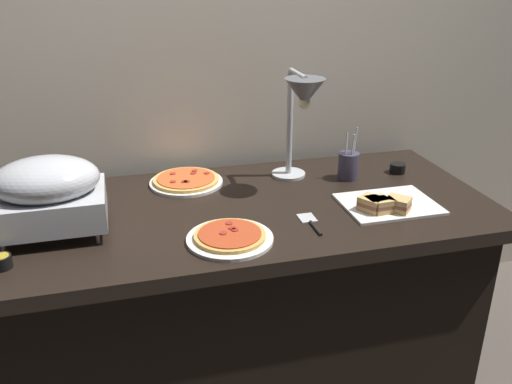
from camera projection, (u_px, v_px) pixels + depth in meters
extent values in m
plane|color=#4C443D|center=(237.00, 371.00, 2.28)|extent=(8.00, 8.00, 0.00)
cube|color=beige|center=(206.00, 62.00, 2.25)|extent=(4.40, 0.04, 2.40)
cube|color=black|center=(235.00, 213.00, 1.99)|extent=(1.90, 0.84, 0.05)
cube|color=black|center=(236.00, 300.00, 2.14)|extent=(1.75, 0.74, 0.71)
cylinder|color=#B7BABF|center=(3.00, 248.00, 1.65)|extent=(0.01, 0.01, 0.04)
cylinder|color=#B7BABF|center=(98.00, 237.00, 1.72)|extent=(0.01, 0.01, 0.04)
cylinder|color=#B7BABF|center=(13.00, 218.00, 1.85)|extent=(0.01, 0.01, 0.04)
cylinder|color=#B7BABF|center=(98.00, 209.00, 1.91)|extent=(0.01, 0.01, 0.04)
cube|color=#B7BABF|center=(51.00, 207.00, 1.75)|extent=(0.35, 0.27, 0.10)
ellipsoid|color=#B7BABF|center=(46.00, 179.00, 1.72)|extent=(0.33, 0.26, 0.14)
cylinder|color=#B7BABF|center=(288.00, 174.00, 2.26)|extent=(0.14, 0.14, 0.01)
cylinder|color=#B7BABF|center=(290.00, 123.00, 2.18)|extent=(0.02, 0.02, 0.42)
cylinder|color=#B7BABF|center=(298.00, 74.00, 2.02)|extent=(0.02, 0.16, 0.02)
cone|color=#595B60|center=(305.00, 92.00, 1.97)|extent=(0.15, 0.15, 0.10)
sphere|color=#F9EAB2|center=(304.00, 103.00, 1.98)|extent=(0.04, 0.04, 0.04)
cylinder|color=white|center=(230.00, 239.00, 1.74)|extent=(0.28, 0.28, 0.01)
cylinder|color=gold|center=(230.00, 236.00, 1.73)|extent=(0.23, 0.23, 0.01)
cylinder|color=#AD3D1E|center=(230.00, 233.00, 1.73)|extent=(0.20, 0.20, 0.00)
cylinder|color=maroon|center=(232.00, 228.00, 1.76)|extent=(0.02, 0.02, 0.00)
cylinder|color=maroon|center=(235.00, 230.00, 1.74)|extent=(0.02, 0.02, 0.00)
cylinder|color=maroon|center=(223.00, 233.00, 1.72)|extent=(0.02, 0.02, 0.00)
cylinder|color=maroon|center=(229.00, 223.00, 1.79)|extent=(0.02, 0.02, 0.00)
cylinder|color=white|center=(186.00, 182.00, 2.18)|extent=(0.29, 0.29, 0.01)
cylinder|color=#DBA856|center=(186.00, 180.00, 2.17)|extent=(0.26, 0.26, 0.01)
cylinder|color=#C65628|center=(186.00, 178.00, 2.17)|extent=(0.23, 0.23, 0.00)
cylinder|color=maroon|center=(195.00, 171.00, 2.23)|extent=(0.02, 0.02, 0.00)
cylinder|color=maroon|center=(184.00, 182.00, 2.12)|extent=(0.02, 0.02, 0.00)
cylinder|color=maroon|center=(187.00, 182.00, 2.12)|extent=(0.02, 0.02, 0.00)
cylinder|color=maroon|center=(173.00, 174.00, 2.20)|extent=(0.02, 0.02, 0.00)
cylinder|color=maroon|center=(173.00, 182.00, 2.12)|extent=(0.02, 0.02, 0.00)
cylinder|color=maroon|center=(207.00, 173.00, 2.21)|extent=(0.02, 0.02, 0.00)
cylinder|color=maroon|center=(193.00, 173.00, 2.21)|extent=(0.02, 0.02, 0.00)
cube|color=white|center=(389.00, 204.00, 1.99)|extent=(0.34, 0.26, 0.01)
cube|color=tan|center=(371.00, 208.00, 1.92)|extent=(0.10, 0.10, 0.02)
cube|color=brown|center=(371.00, 204.00, 1.92)|extent=(0.10, 0.10, 0.01)
cube|color=tan|center=(372.00, 200.00, 1.91)|extent=(0.10, 0.10, 0.02)
cube|color=tan|center=(398.00, 208.00, 1.92)|extent=(0.10, 0.10, 0.02)
cube|color=brown|center=(398.00, 204.00, 1.91)|extent=(0.10, 0.10, 0.01)
cube|color=tan|center=(399.00, 200.00, 1.91)|extent=(0.10, 0.10, 0.02)
cube|color=tan|center=(376.00, 208.00, 1.92)|extent=(0.08, 0.07, 0.02)
cube|color=brown|center=(377.00, 204.00, 1.91)|extent=(0.08, 0.07, 0.01)
cube|color=tan|center=(377.00, 200.00, 1.91)|extent=(0.08, 0.07, 0.02)
cube|color=tan|center=(382.00, 209.00, 1.91)|extent=(0.08, 0.07, 0.02)
cube|color=brown|center=(383.00, 205.00, 1.90)|extent=(0.08, 0.07, 0.01)
cube|color=tan|center=(383.00, 201.00, 1.90)|extent=(0.08, 0.07, 0.02)
cylinder|color=black|center=(2.00, 262.00, 1.58)|extent=(0.06, 0.06, 0.04)
cylinder|color=gold|center=(1.00, 257.00, 1.57)|extent=(0.05, 0.05, 0.01)
cylinder|color=black|center=(397.00, 168.00, 2.29)|extent=(0.07, 0.07, 0.04)
cylinder|color=gold|center=(398.00, 164.00, 2.28)|extent=(0.05, 0.05, 0.01)
cylinder|color=#383347|center=(348.00, 166.00, 2.21)|extent=(0.08, 0.08, 0.11)
cylinder|color=#B7BABF|center=(346.00, 152.00, 2.18)|extent=(0.02, 0.03, 0.16)
cylinder|color=#B7BABF|center=(354.00, 150.00, 2.18)|extent=(0.03, 0.02, 0.18)
cylinder|color=#B7BABF|center=(352.00, 154.00, 2.17)|extent=(0.02, 0.01, 0.16)
cube|color=#B7BABF|center=(307.00, 218.00, 1.89)|extent=(0.06, 0.07, 0.00)
cylinder|color=black|center=(316.00, 228.00, 1.81)|extent=(0.01, 0.10, 0.01)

